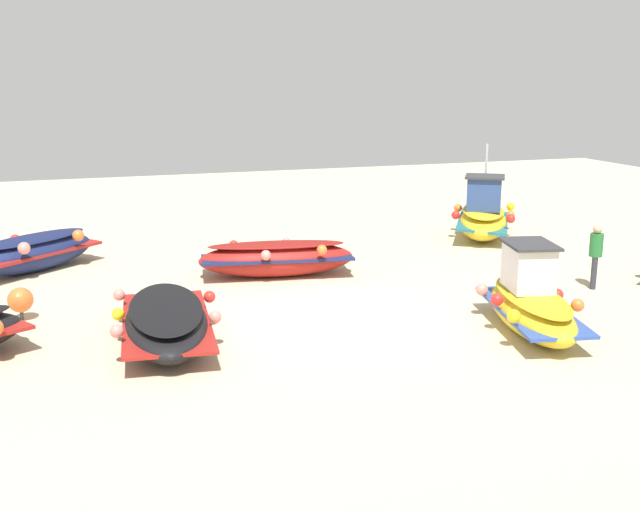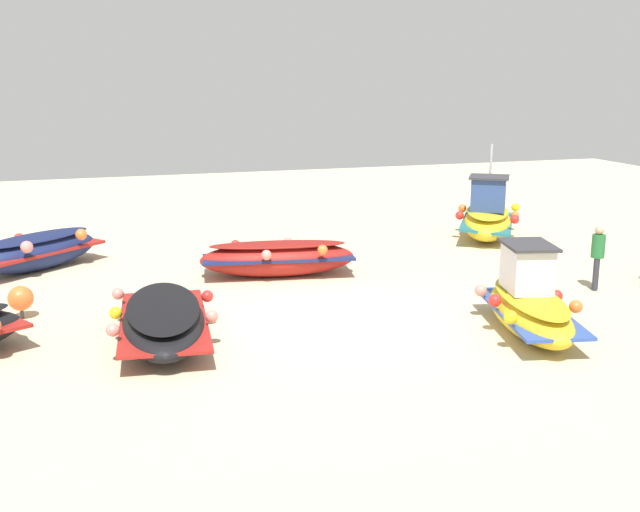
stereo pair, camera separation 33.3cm
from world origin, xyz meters
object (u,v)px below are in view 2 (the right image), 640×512
object	(u,v)px
fishing_boat_2	(278,257)
fishing_boat_3	(38,250)
fishing_boat_4	(529,304)
person_walking	(598,253)
fishing_boat_5	(488,217)
mooring_buoy_0	(21,298)
fishing_boat_6	(164,320)

from	to	relation	value
fishing_boat_2	fishing_boat_3	xyz separation A→B (m)	(6.00, -2.61, 0.02)
fishing_boat_3	fishing_boat_4	size ratio (longest dim) A/B	0.95
person_walking	fishing_boat_5	bearing A→B (deg)	125.23
fishing_boat_3	mooring_buoy_0	xyz separation A→B (m)	(0.19, 4.43, -0.07)
fishing_boat_2	fishing_boat_3	bearing A→B (deg)	-14.33
fishing_boat_6	person_walking	distance (m)	10.53
person_walking	mooring_buoy_0	distance (m)	13.42
fishing_boat_4	mooring_buoy_0	size ratio (longest dim) A/B	5.37
fishing_boat_3	person_walking	size ratio (longest dim) A/B	2.30
fishing_boat_3	fishing_boat_4	distance (m)	12.97
fishing_boat_4	person_walking	world-z (taller)	fishing_boat_4
fishing_boat_2	fishing_boat_3	distance (m)	6.55
fishing_boat_5	mooring_buoy_0	bearing A→B (deg)	-40.18
fishing_boat_5	person_walking	distance (m)	6.29
fishing_boat_2	fishing_boat_4	world-z (taller)	fishing_boat_4
fishing_boat_5	fishing_boat_6	distance (m)	12.97
fishing_boat_4	mooring_buoy_0	xyz separation A→B (m)	(9.98, -4.08, -0.14)
fishing_boat_2	fishing_boat_6	world-z (taller)	fishing_boat_2
fishing_boat_3	fishing_boat_4	xyz separation A→B (m)	(-9.79, 8.50, 0.07)
fishing_boat_4	mooring_buoy_0	world-z (taller)	fishing_boat_4
fishing_boat_3	fishing_boat_6	world-z (taller)	fishing_boat_3
fishing_boat_3	person_walking	distance (m)	14.51
fishing_boat_2	fishing_boat_5	size ratio (longest dim) A/B	1.01
mooring_buoy_0	fishing_boat_6	bearing A→B (deg)	139.84
fishing_boat_4	fishing_boat_5	xyz separation A→B (m)	(-3.85, -8.52, 0.07)
fishing_boat_2	mooring_buoy_0	world-z (taller)	fishing_boat_2
fishing_boat_2	fishing_boat_6	xyz separation A→B (m)	(3.41, 4.17, -0.08)
fishing_boat_5	mooring_buoy_0	size ratio (longest dim) A/B	5.81
fishing_boat_4	fishing_boat_6	size ratio (longest dim) A/B	0.90
fishing_boat_6	mooring_buoy_0	xyz separation A→B (m)	(2.78, -2.35, 0.03)
fishing_boat_3	fishing_boat_5	size ratio (longest dim) A/B	0.87
fishing_boat_4	fishing_boat_5	size ratio (longest dim) A/B	0.92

